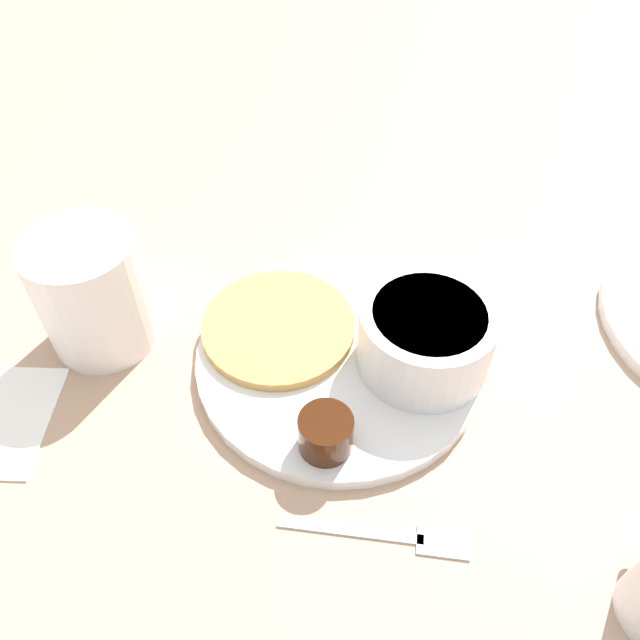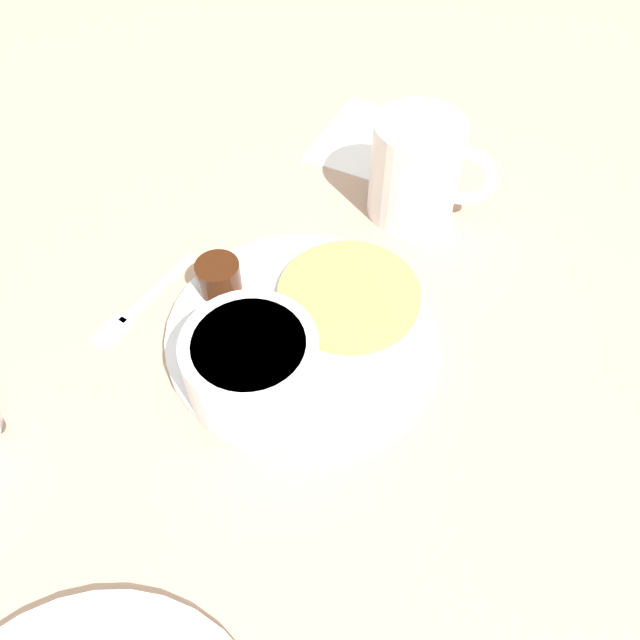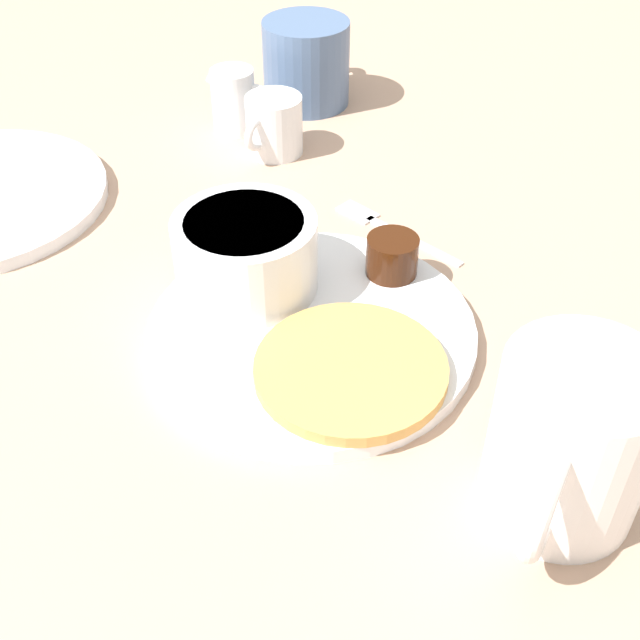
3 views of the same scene
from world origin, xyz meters
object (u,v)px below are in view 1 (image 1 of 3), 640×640
(bowl, at_px, (426,336))
(coffee_mug, at_px, (93,290))
(fork, at_px, (397,536))
(plate, at_px, (339,357))

(bowl, distance_m, coffee_mug, 0.27)
(coffee_mug, relative_size, fork, 0.96)
(bowl, xyz_separation_m, coffee_mug, (-0.27, 0.03, 0.01))
(fork, bearing_deg, plate, 104.97)
(coffee_mug, xyz_separation_m, fork, (0.24, -0.18, -0.05))
(plate, bearing_deg, bowl, -5.91)
(bowl, height_order, fork, bowl)
(coffee_mug, height_order, fork, coffee_mug)
(bowl, bearing_deg, fork, -100.54)
(plate, distance_m, coffee_mug, 0.21)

